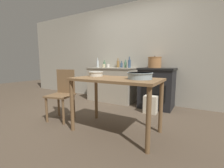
{
  "coord_description": "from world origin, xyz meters",
  "views": [
    {
      "loc": [
        1.56,
        -2.17,
        1.0
      ],
      "look_at": [
        0.0,
        0.47,
        0.58
      ],
      "focal_mm": 24.0,
      "sensor_mm": 36.0,
      "label": 1
    }
  ],
  "objects_px": {
    "bottle_far_left": "(121,65)",
    "bottle_mid_left": "(104,64)",
    "cup_mid_right": "(104,66)",
    "stove": "(157,88)",
    "bottle_left": "(98,64)",
    "work_table": "(116,86)",
    "bottle_center_left": "(118,64)",
    "cup_right": "(108,66)",
    "bottle_center": "(125,65)",
    "mixing_bowl_large": "(96,74)",
    "stock_pot": "(155,62)",
    "mixing_bowl_small": "(140,75)",
    "bottle_center_right": "(129,64)",
    "flour_sack": "(150,105)",
    "chair": "(63,93)"
  },
  "relations": [
    {
      "from": "mixing_bowl_large",
      "to": "cup_right",
      "type": "distance_m",
      "value": 1.53
    },
    {
      "from": "flour_sack",
      "to": "bottle_center_left",
      "type": "height_order",
      "value": "bottle_center_left"
    },
    {
      "from": "bottle_center_right",
      "to": "flour_sack",
      "type": "bearing_deg",
      "value": -36.39
    },
    {
      "from": "mixing_bowl_large",
      "to": "mixing_bowl_small",
      "type": "distance_m",
      "value": 0.78
    },
    {
      "from": "cup_right",
      "to": "bottle_center_right",
      "type": "bearing_deg",
      "value": 10.92
    },
    {
      "from": "mixing_bowl_large",
      "to": "cup_mid_right",
      "type": "bearing_deg",
      "value": 119.15
    },
    {
      "from": "bottle_mid_left",
      "to": "cup_right",
      "type": "bearing_deg",
      "value": -42.18
    },
    {
      "from": "stove",
      "to": "bottle_mid_left",
      "type": "xyz_separation_m",
      "value": [
        -1.56,
        0.2,
        0.52
      ]
    },
    {
      "from": "mixing_bowl_small",
      "to": "bottle_center_right",
      "type": "bearing_deg",
      "value": 118.42
    },
    {
      "from": "chair",
      "to": "mixing_bowl_small",
      "type": "distance_m",
      "value": 1.48
    },
    {
      "from": "bottle_far_left",
      "to": "bottle_mid_left",
      "type": "height_order",
      "value": "bottle_mid_left"
    },
    {
      "from": "bottle_left",
      "to": "chair",
      "type": "bearing_deg",
      "value": -75.85
    },
    {
      "from": "bottle_center_right",
      "to": "cup_right",
      "type": "height_order",
      "value": "bottle_center_right"
    },
    {
      "from": "mixing_bowl_large",
      "to": "bottle_center_right",
      "type": "distance_m",
      "value": 1.51
    },
    {
      "from": "work_table",
      "to": "mixing_bowl_small",
      "type": "height_order",
      "value": "mixing_bowl_small"
    },
    {
      "from": "mixing_bowl_large",
      "to": "bottle_mid_left",
      "type": "relative_size",
      "value": 1.17
    },
    {
      "from": "bottle_center_left",
      "to": "bottle_center",
      "type": "height_order",
      "value": "bottle_center_left"
    },
    {
      "from": "work_table",
      "to": "bottle_center_left",
      "type": "bearing_deg",
      "value": 117.45
    },
    {
      "from": "chair",
      "to": "stock_pot",
      "type": "bearing_deg",
      "value": 40.85
    },
    {
      "from": "chair",
      "to": "cup_right",
      "type": "xyz_separation_m",
      "value": [
        0.02,
        1.52,
        0.46
      ]
    },
    {
      "from": "bottle_far_left",
      "to": "bottle_center_right",
      "type": "height_order",
      "value": "bottle_center_right"
    },
    {
      "from": "chair",
      "to": "bottle_far_left",
      "type": "distance_m",
      "value": 1.87
    },
    {
      "from": "stove",
      "to": "bottle_center_left",
      "type": "bearing_deg",
      "value": 168.33
    },
    {
      "from": "bottle_mid_left",
      "to": "flour_sack",
      "type": "bearing_deg",
      "value": -23.4
    },
    {
      "from": "bottle_mid_left",
      "to": "bottle_far_left",
      "type": "bearing_deg",
      "value": -0.17
    },
    {
      "from": "work_table",
      "to": "bottle_center",
      "type": "distance_m",
      "value": 1.82
    },
    {
      "from": "work_table",
      "to": "bottle_center",
      "type": "relative_size",
      "value": 6.02
    },
    {
      "from": "stove",
      "to": "mixing_bowl_small",
      "type": "relative_size",
      "value": 2.67
    },
    {
      "from": "cup_right",
      "to": "bottle_mid_left",
      "type": "bearing_deg",
      "value": 137.82
    },
    {
      "from": "stock_pot",
      "to": "mixing_bowl_small",
      "type": "bearing_deg",
      "value": -81.64
    },
    {
      "from": "work_table",
      "to": "cup_mid_right",
      "type": "distance_m",
      "value": 1.97
    },
    {
      "from": "work_table",
      "to": "cup_right",
      "type": "xyz_separation_m",
      "value": [
        -1.07,
        1.5,
        0.26
      ]
    },
    {
      "from": "mixing_bowl_large",
      "to": "mixing_bowl_small",
      "type": "bearing_deg",
      "value": -5.5
    },
    {
      "from": "chair",
      "to": "bottle_left",
      "type": "relative_size",
      "value": 3.37
    },
    {
      "from": "work_table",
      "to": "bottle_center_left",
      "type": "height_order",
      "value": "bottle_center_left"
    },
    {
      "from": "bottle_left",
      "to": "bottle_mid_left",
      "type": "relative_size",
      "value": 1.28
    },
    {
      "from": "bottle_center_left",
      "to": "stock_pot",
      "type": "bearing_deg",
      "value": -7.8
    },
    {
      "from": "stock_pot",
      "to": "bottle_mid_left",
      "type": "relative_size",
      "value": 1.49
    },
    {
      "from": "bottle_left",
      "to": "bottle_center_left",
      "type": "bearing_deg",
      "value": 14.85
    },
    {
      "from": "stock_pot",
      "to": "bottle_center_left",
      "type": "relative_size",
      "value": 1.22
    },
    {
      "from": "work_table",
      "to": "stove",
      "type": "bearing_deg",
      "value": 82.54
    },
    {
      "from": "stove",
      "to": "bottle_mid_left",
      "type": "relative_size",
      "value": 4.36
    },
    {
      "from": "chair",
      "to": "bottle_center",
      "type": "xyz_separation_m",
      "value": [
        0.44,
        1.7,
        0.49
      ]
    },
    {
      "from": "stock_pot",
      "to": "mixing_bowl_large",
      "type": "relative_size",
      "value": 1.27
    },
    {
      "from": "chair",
      "to": "bottle_center",
      "type": "distance_m",
      "value": 1.82
    },
    {
      "from": "stock_pot",
      "to": "bottle_mid_left",
      "type": "height_order",
      "value": "stock_pot"
    },
    {
      "from": "chair",
      "to": "mixing_bowl_small",
      "type": "relative_size",
      "value": 2.64
    },
    {
      "from": "flour_sack",
      "to": "bottle_mid_left",
      "type": "bearing_deg",
      "value": 156.6
    },
    {
      "from": "bottle_center_right",
      "to": "stock_pot",
      "type": "bearing_deg",
      "value": 4.2
    },
    {
      "from": "cup_mid_right",
      "to": "stove",
      "type": "bearing_deg",
      "value": 1.53
    }
  ]
}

